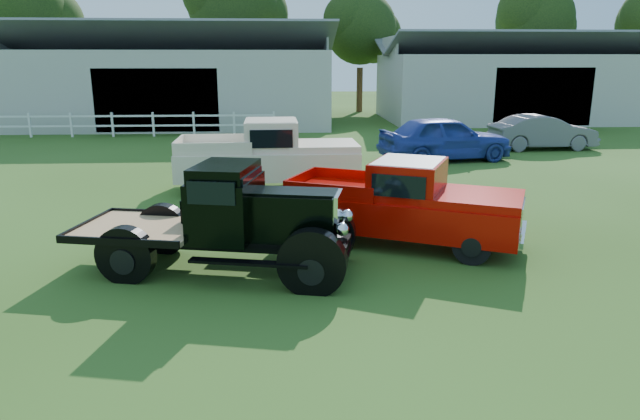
{
  "coord_description": "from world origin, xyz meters",
  "views": [
    {
      "loc": [
        -0.42,
        -8.99,
        3.77
      ],
      "look_at": [
        0.2,
        1.2,
        1.05
      ],
      "focal_mm": 32.0,
      "sensor_mm": 36.0,
      "label": 1
    }
  ],
  "objects_px": {
    "red_pickup": "(403,202)",
    "white_pickup": "(268,156)",
    "vintage_flatbed": "(222,218)",
    "misc_car_grey": "(542,132)",
    "misc_car_blue": "(445,138)"
  },
  "relations": [
    {
      "from": "misc_car_grey",
      "to": "red_pickup",
      "type": "bearing_deg",
      "value": 142.44
    },
    {
      "from": "red_pickup",
      "to": "misc_car_grey",
      "type": "distance_m",
      "value": 15.07
    },
    {
      "from": "red_pickup",
      "to": "white_pickup",
      "type": "bearing_deg",
      "value": 143.62
    },
    {
      "from": "vintage_flatbed",
      "to": "white_pickup",
      "type": "distance_m",
      "value": 6.77
    },
    {
      "from": "vintage_flatbed",
      "to": "misc_car_grey",
      "type": "xyz_separation_m",
      "value": [
        12.13,
        13.8,
        -0.26
      ]
    },
    {
      "from": "vintage_flatbed",
      "to": "red_pickup",
      "type": "xyz_separation_m",
      "value": [
        3.58,
        1.4,
        -0.09
      ]
    },
    {
      "from": "red_pickup",
      "to": "misc_car_blue",
      "type": "xyz_separation_m",
      "value": [
        3.63,
        9.93,
        -0.05
      ]
    },
    {
      "from": "red_pickup",
      "to": "white_pickup",
      "type": "height_order",
      "value": "white_pickup"
    },
    {
      "from": "red_pickup",
      "to": "white_pickup",
      "type": "xyz_separation_m",
      "value": [
        -2.93,
        5.35,
        0.11
      ]
    },
    {
      "from": "red_pickup",
      "to": "misc_car_grey",
      "type": "xyz_separation_m",
      "value": [
        8.56,
        12.4,
        -0.17
      ]
    },
    {
      "from": "vintage_flatbed",
      "to": "misc_car_blue",
      "type": "xyz_separation_m",
      "value": [
        7.21,
        11.33,
        -0.14
      ]
    },
    {
      "from": "vintage_flatbed",
      "to": "misc_car_grey",
      "type": "relative_size",
      "value": 1.13
    },
    {
      "from": "vintage_flatbed",
      "to": "misc_car_grey",
      "type": "distance_m",
      "value": 18.38
    },
    {
      "from": "vintage_flatbed",
      "to": "white_pickup",
      "type": "bearing_deg",
      "value": 96.48
    },
    {
      "from": "vintage_flatbed",
      "to": "misc_car_blue",
      "type": "distance_m",
      "value": 13.43
    }
  ]
}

